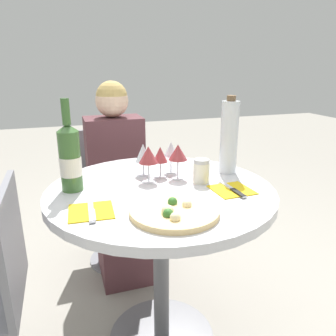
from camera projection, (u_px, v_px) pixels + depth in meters
dining_table at (161, 223)px, 1.39m from camera, size 0.93×0.93×0.78m
chair_behind_diner at (115, 198)px, 2.15m from camera, size 0.44×0.44×0.85m
seated_diner at (118, 190)px, 1.99m from camera, size 0.34×0.45×1.17m
pizza_large at (174, 211)px, 1.10m from camera, size 0.30×0.30×0.05m
wine_bottle at (70, 158)px, 1.27m from camera, size 0.08×0.08×0.36m
tall_carafe at (229, 137)px, 1.47m from camera, size 0.08×0.08×0.35m
sugar_shaker at (201, 171)px, 1.37m from camera, size 0.07×0.07×0.10m
wine_glass_center at (160, 155)px, 1.43m from camera, size 0.07×0.07×0.14m
wine_glass_back_left at (143, 153)px, 1.46m from camera, size 0.07×0.07×0.14m
wine_glass_front_right at (178, 153)px, 1.41m from camera, size 0.08×0.08×0.15m
wine_glass_front_left at (148, 155)px, 1.37m from camera, size 0.08×0.08×0.16m
wine_glass_back_right at (171, 150)px, 1.49m from camera, size 0.06×0.06×0.15m
place_setting_left at (91, 211)px, 1.11m from camera, size 0.16×0.19×0.01m
place_setting_right at (232, 190)px, 1.30m from camera, size 0.16×0.19×0.01m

